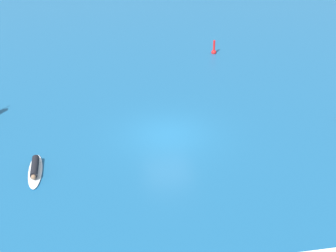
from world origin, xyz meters
TOP-DOWN VIEW (x-y plane):
  - ground_plane at (0.00, 0.00)m, footprint 120.00×120.00m
  - surfer_on_white_board at (-6.51, -2.41)m, footprint 0.64×2.83m
  - marker_buoy at (5.46, 11.58)m, footprint 0.37×0.37m

SIDE VIEW (x-z plane):
  - ground_plane at x=0.00m, z-range 0.00..0.00m
  - surfer_on_white_board at x=-6.51m, z-range -0.06..0.38m
  - marker_buoy at x=5.46m, z-range -0.32..0.78m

